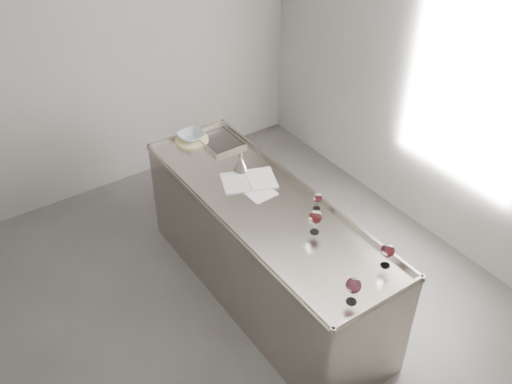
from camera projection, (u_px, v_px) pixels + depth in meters
room_shell at (228, 198)px, 3.50m from camera, size 4.54×5.04×2.84m
counter at (265, 250)px, 4.49m from camera, size 0.77×2.42×0.97m
wine_glass_left at (354, 286)px, 3.35m from camera, size 0.10×0.10×0.19m
wine_glass_middle at (316, 217)px, 3.87m from camera, size 0.09×0.09×0.18m
wine_glass_right at (388, 251)px, 3.61m from camera, size 0.09×0.09×0.18m
wine_glass_small at (317, 198)px, 4.10m from camera, size 0.07×0.07×0.14m
notebook at (249, 180)px, 4.43m from camera, size 0.49×0.42×0.02m
loose_paper_top at (256, 190)px, 4.34m from camera, size 0.22×0.31×0.00m
trivet at (192, 140)px, 4.91m from camera, size 0.33×0.33×0.02m
ceramic_bowl at (192, 136)px, 4.88m from camera, size 0.24×0.24×0.05m
wine_funnel at (241, 165)px, 4.51m from camera, size 0.13×0.13×0.19m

